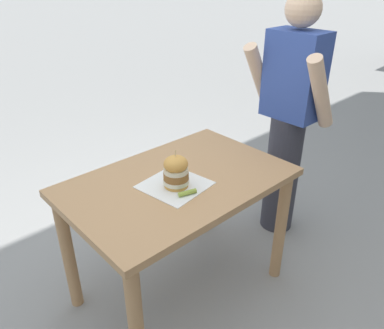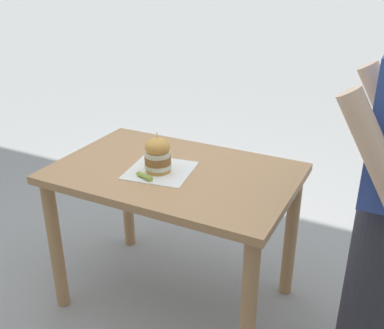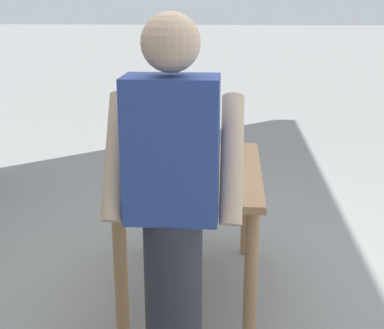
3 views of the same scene
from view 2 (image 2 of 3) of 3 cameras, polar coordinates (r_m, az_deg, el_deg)
name	(u,v)px [view 2 (image 2 of 3)]	position (r m, az deg, el deg)	size (l,w,h in m)	color
ground_plane	(176,296)	(2.67, -1.99, -16.38)	(80.00, 80.00, 0.00)	gray
patio_table	(175,194)	(2.30, -2.23, -3.71)	(0.78, 1.20, 0.80)	tan
serving_paper	(160,170)	(2.23, -4.05, -0.74)	(0.31, 0.31, 0.00)	white
sandwich	(158,155)	(2.18, -4.38, 1.19)	(0.13, 0.13, 0.21)	gold
pickle_spear	(145,176)	(2.14, -6.05, -1.49)	(0.02, 0.02, 0.09)	#8EA83D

